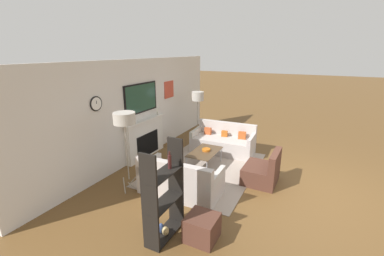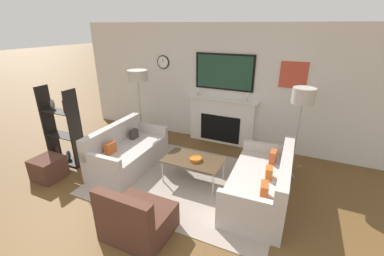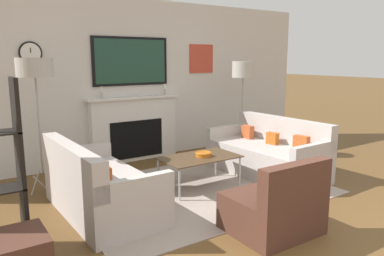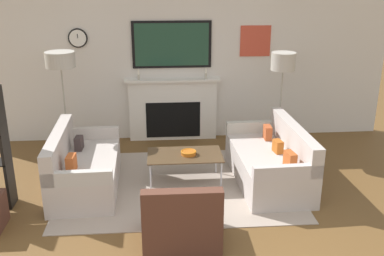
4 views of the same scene
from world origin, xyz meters
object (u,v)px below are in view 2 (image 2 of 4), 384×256
Objects in this scene: couch_left at (127,152)px; couch_right at (262,185)px; decorative_bowl at (196,159)px; shelf_unit at (62,130)px; floor_lamp_left at (138,77)px; floor_lamp_right at (303,97)px; ottoman at (48,168)px; coffee_table at (193,161)px; armchair at (137,219)px.

couch_right reaches higher than couch_left.
decorative_bowl is 2.74m from shelf_unit.
floor_lamp_left reaches higher than couch_left.
shelf_unit is (-4.24, -1.44, -0.80)m from floor_lamp_right.
shelf_unit is (-2.69, -0.45, 0.24)m from decorative_bowl.
floor_lamp_right is 4.70m from ottoman.
floor_lamp_left is (-1.79, 0.97, 1.18)m from coffee_table.
shelf_unit is (-2.64, -0.46, 0.30)m from coffee_table.
armchair is 2.75m from shelf_unit.
armchair is at bearing -11.35° from ottoman.
floor_lamp_right is (1.60, 0.97, 1.10)m from coffee_table.
shelf_unit is at bearing -161.29° from floor_lamp_right.
floor_lamp_left is at bearing 123.79° from armchair.
floor_lamp_right reaches higher than couch_right.
shelf_unit reaches higher than ottoman.
floor_lamp_right is at bearing 18.71° from shelf_unit.
ottoman is (-0.65, -2.01, -1.39)m from floor_lamp_left.
floor_lamp_left is at bearing 161.12° from couch_right.
couch_right is at bearing -110.08° from floor_lamp_right.
shelf_unit reaches higher than decorative_bowl.
coffee_table is at bearing -28.51° from floor_lamp_left.
floor_lamp_left is 1.03× the size of floor_lamp_right.
couch_right is at bearing 5.98° from shelf_unit.
armchair is 0.54× the size of shelf_unit.
couch_left is 7.72× the size of decorative_bowl.
couch_left reaches higher than decorative_bowl.
armchair reaches higher than decorative_bowl.
couch_right is 1.08× the size of floor_lamp_right.
armchair is 0.81× the size of coffee_table.
ottoman is (-2.31, 0.46, -0.05)m from armchair.
floor_lamp_left is (-0.38, 1.03, 1.30)m from couch_left.
coffee_table reaches higher than ottoman.
decorative_bowl is 2.11m from floor_lamp_right.
armchair is 3.89× the size of decorative_bowl.
floor_lamp_left is (-3.02, 1.03, 1.30)m from couch_right.
couch_right is 1.16× the size of shelf_unit.
decorative_bowl is (0.05, -0.01, 0.06)m from coffee_table.
coffee_table is at bearing 164.33° from decorative_bowl.
armchair is at bearing -95.10° from coffee_table.
decorative_bowl reaches higher than coffee_table.
coffee_table is 0.62× the size of floor_lamp_right.
floor_lamp_right is at bearing 31.30° from coffee_table.
floor_lamp_left reaches higher than shelf_unit.
armchair is 3.27m from floor_lamp_right.
floor_lamp_right is (3.39, -0.00, -0.08)m from floor_lamp_left.
ottoman is at bearing -107.96° from floor_lamp_left.
couch_right is at bearing -2.12° from decorative_bowl.
shelf_unit is 3.25× the size of ottoman.
couch_left is 1.00× the size of floor_lamp_right.
floor_lamp_right is at bearing -0.00° from floor_lamp_left.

